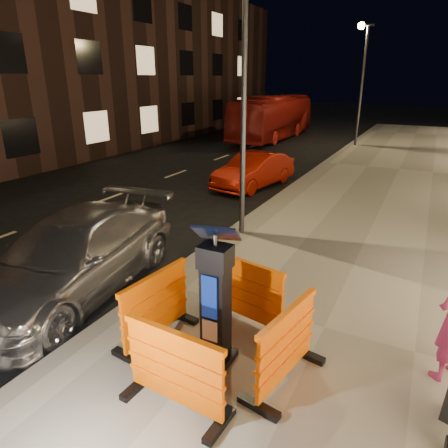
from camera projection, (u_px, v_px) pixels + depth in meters
The scene contains 13 objects.
ground_plane at pixel (160, 290), 7.30m from camera, with size 120.00×120.00×0.00m, color black.
sidewalk at pixel (324, 331), 5.99m from camera, with size 6.00×60.00×0.15m, color gray.
kerb at pixel (160, 287), 7.28m from camera, with size 0.30×60.00×0.15m, color slate.
parking_kiosk at pixel (216, 298), 5.00m from camera, with size 0.57×0.57×1.81m, color black.
barrier_front at pixel (175, 370), 4.35m from camera, with size 1.30×0.53×1.01m, color #FE6201.
barrier_back at pixel (246, 292), 5.93m from camera, with size 1.30×0.53×1.01m, color #FE6201.
barrier_kerbside at pixel (156, 307), 5.55m from camera, with size 1.30×0.53×1.01m, color #FE6201.
barrier_bldgside at pixel (286, 347), 4.73m from camera, with size 1.30×0.53×1.01m, color #FE6201.
car_silver at pixel (79, 289), 7.34m from camera, with size 1.93×4.75×1.38m, color #ABABB0.
car_red at pixel (254, 187), 14.21m from camera, with size 1.26×3.63×1.19m, color maroon.
bus_doubledecker at pixel (272, 139), 25.46m from camera, with size 2.22×9.48×2.64m, color maroon.
street_lamp_mid at pixel (244, 103), 8.61m from camera, with size 0.12×0.12×6.00m, color #3F3F44.
street_lamp_far at pixel (361, 88), 21.13m from camera, with size 0.12×0.12×6.00m, color #3F3F44.
Camera 1 is at (3.99, -5.19, 3.65)m, focal length 32.00 mm.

